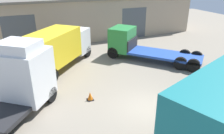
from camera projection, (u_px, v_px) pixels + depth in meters
name	position (u px, v px, depth m)	size (l,w,h in m)	color
ground_plane	(149.00, 109.00, 12.85)	(60.00, 60.00, 0.00)	gray
warehouse_building	(75.00, 17.00, 26.62)	(29.68, 7.36, 4.87)	tan
tractor_unit_white	(20.00, 80.00, 12.17)	(5.91, 6.58, 4.03)	silver
box_truck_white	(56.00, 48.00, 17.45)	(7.07, 7.36, 3.24)	silver
flatbed_truck_green	(136.00, 44.00, 20.12)	(7.26, 7.77, 2.75)	#28843D
traffic_cone	(90.00, 96.00, 13.67)	(0.40, 0.40, 0.55)	black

